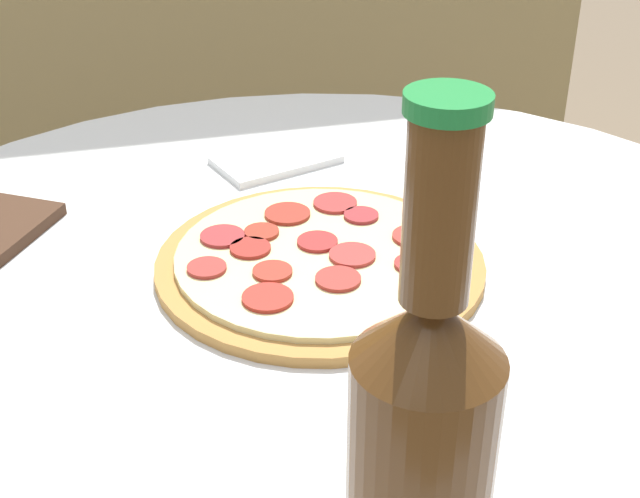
{
  "coord_description": "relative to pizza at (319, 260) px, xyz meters",
  "views": [
    {
      "loc": [
        -0.16,
        -0.61,
        1.11
      ],
      "look_at": [
        0.01,
        0.04,
        0.72
      ],
      "focal_mm": 50.0,
      "sensor_mm": 36.0,
      "label": 1
    }
  ],
  "objects": [
    {
      "name": "beer_bottle",
      "position": [
        -0.04,
        -0.36,
        0.11
      ],
      "size": [
        0.07,
        0.07,
        0.3
      ],
      "color": "#563314",
      "rests_on": "table"
    },
    {
      "name": "napkin",
      "position": [
        0.01,
        0.23,
        -0.0
      ],
      "size": [
        0.15,
        0.11,
        0.01
      ],
      "color": "white",
      "rests_on": "table"
    },
    {
      "name": "pizza",
      "position": [
        0.0,
        0.0,
        0.0
      ],
      "size": [
        0.29,
        0.29,
        0.02
      ],
      "color": "#B77F3D",
      "rests_on": "table"
    },
    {
      "name": "table",
      "position": [
        -0.01,
        -0.04,
        -0.21
      ],
      "size": [
        0.98,
        0.98,
        0.7
      ],
      "color": "silver",
      "rests_on": "ground_plane"
    }
  ]
}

